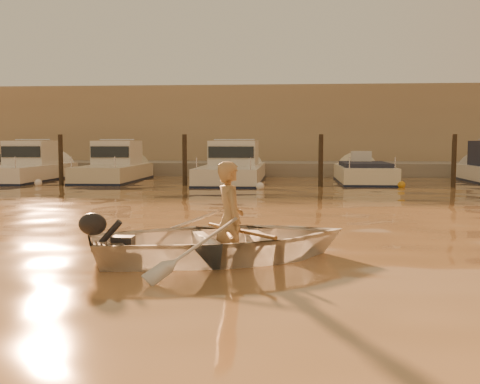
# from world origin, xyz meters

# --- Properties ---
(ground_plane) EXTENTS (160.00, 160.00, 0.00)m
(ground_plane) POSITION_xyz_m (0.00, 0.00, 0.00)
(ground_plane) COLOR olive
(ground_plane) RESTS_ON ground
(dinghy) EXTENTS (4.65, 4.00, 0.81)m
(dinghy) POSITION_xyz_m (-2.37, -0.67, 0.29)
(dinghy) COLOR silver
(dinghy) RESTS_ON ground_plane
(person) EXTENTS (0.62, 0.75, 1.76)m
(person) POSITION_xyz_m (-2.27, -0.63, 0.58)
(person) COLOR #A17E50
(person) RESTS_ON dinghy
(outboard_motor) EXTENTS (0.98, 0.69, 0.70)m
(outboard_motor) POSITION_xyz_m (-3.77, -1.20, 0.28)
(outboard_motor) COLOR black
(outboard_motor) RESTS_ON dinghy
(oar_port) EXTENTS (1.19, 1.80, 0.13)m
(oar_port) POSITION_xyz_m (-2.13, -0.58, 0.42)
(oar_port) COLOR brown
(oar_port) RESTS_ON dinghy
(oar_starboard) EXTENTS (0.45, 2.08, 0.13)m
(oar_starboard) POSITION_xyz_m (-2.32, -0.65, 0.42)
(oar_starboard) COLOR brown
(oar_starboard) RESTS_ON dinghy
(moored_boat_0) EXTENTS (2.26, 7.20, 1.75)m
(moored_boat_0) POSITION_xyz_m (-12.88, 16.00, 0.62)
(moored_boat_0) COLOR white
(moored_boat_0) RESTS_ON ground_plane
(moored_boat_1) EXTENTS (2.17, 6.48, 1.75)m
(moored_boat_1) POSITION_xyz_m (-9.01, 16.00, 0.62)
(moored_boat_1) COLOR beige
(moored_boat_1) RESTS_ON ground_plane
(moored_boat_2) EXTENTS (2.49, 8.26, 1.75)m
(moored_boat_2) POSITION_xyz_m (-3.82, 16.00, 0.62)
(moored_boat_2) COLOR silver
(moored_boat_2) RESTS_ON ground_plane
(moored_boat_3) EXTENTS (2.12, 6.11, 0.95)m
(moored_boat_3) POSITION_xyz_m (1.71, 16.00, 0.22)
(moored_boat_3) COLOR beige
(moored_boat_3) RESTS_ON ground_plane
(piling_0) EXTENTS (0.18, 0.18, 2.20)m
(piling_0) POSITION_xyz_m (-10.50, 13.80, 0.90)
(piling_0) COLOR #2D2319
(piling_0) RESTS_ON ground_plane
(piling_1) EXTENTS (0.18, 0.18, 2.20)m
(piling_1) POSITION_xyz_m (-5.50, 13.80, 0.90)
(piling_1) COLOR #2D2319
(piling_1) RESTS_ON ground_plane
(piling_2) EXTENTS (0.18, 0.18, 2.20)m
(piling_2) POSITION_xyz_m (-0.20, 13.80, 0.90)
(piling_2) COLOR #2D2319
(piling_2) RESTS_ON ground_plane
(piling_3) EXTENTS (0.18, 0.18, 2.20)m
(piling_3) POSITION_xyz_m (4.80, 13.80, 0.90)
(piling_3) COLOR #2D2319
(piling_3) RESTS_ON ground_plane
(fender_a) EXTENTS (0.30, 0.30, 0.30)m
(fender_a) POSITION_xyz_m (-11.22, 13.24, 0.10)
(fender_a) COLOR white
(fender_a) RESTS_ON ground_plane
(fender_b) EXTENTS (0.30, 0.30, 0.30)m
(fender_b) POSITION_xyz_m (-8.19, 13.70, 0.10)
(fender_b) COLOR red
(fender_b) RESTS_ON ground_plane
(fender_c) EXTENTS (0.30, 0.30, 0.30)m
(fender_c) POSITION_xyz_m (-2.46, 12.21, 0.10)
(fender_c) COLOR white
(fender_c) RESTS_ON ground_plane
(fender_d) EXTENTS (0.30, 0.30, 0.30)m
(fender_d) POSITION_xyz_m (2.79, 13.38, 0.10)
(fender_d) COLOR #C78717
(fender_d) RESTS_ON ground_plane
(quay) EXTENTS (52.00, 4.00, 1.00)m
(quay) POSITION_xyz_m (0.00, 21.50, 0.15)
(quay) COLOR gray
(quay) RESTS_ON ground_plane
(waterfront_building) EXTENTS (46.00, 7.00, 4.80)m
(waterfront_building) POSITION_xyz_m (0.00, 27.00, 2.40)
(waterfront_building) COLOR #9E8466
(waterfront_building) RESTS_ON quay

